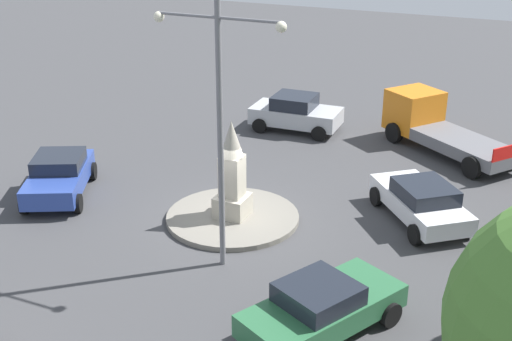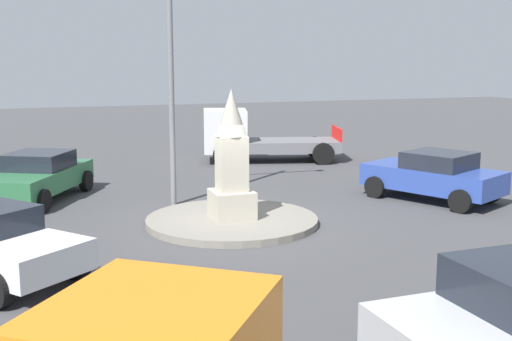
% 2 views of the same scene
% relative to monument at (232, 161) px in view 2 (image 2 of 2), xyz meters
% --- Properties ---
extents(ground_plane, '(80.00, 80.00, 0.00)m').
position_rel_monument_xyz_m(ground_plane, '(0.00, 0.00, -1.59)').
color(ground_plane, '#424244').
extents(traffic_island, '(4.28, 4.28, 0.17)m').
position_rel_monument_xyz_m(traffic_island, '(0.00, 0.00, -1.50)').
color(traffic_island, gray).
rests_on(traffic_island, ground).
extents(monument, '(1.00, 1.00, 3.19)m').
position_rel_monument_xyz_m(monument, '(0.00, 0.00, 0.00)').
color(monument, '#B2AA99').
rests_on(monument, traffic_island).
extents(streetlamp, '(3.63, 0.28, 7.48)m').
position_rel_monument_xyz_m(streetlamp, '(-0.92, 2.58, 2.96)').
color(streetlamp, slate).
rests_on(streetlamp, ground).
extents(car_blue_passing, '(3.27, 4.25, 1.43)m').
position_rel_monument_xyz_m(car_blue_passing, '(6.30, 0.68, -0.85)').
color(car_blue_passing, '#2D479E').
rests_on(car_blue_passing, ground).
extents(car_green_far_side, '(3.46, 4.48, 1.38)m').
position_rel_monument_xyz_m(car_green_far_side, '(-4.50, 4.50, -0.87)').
color(car_green_far_side, '#2D6B42').
rests_on(car_green_far_side, ground).
extents(truck_white_approaching, '(5.62, 3.33, 2.05)m').
position_rel_monument_xyz_m(truck_white_approaching, '(3.64, 9.09, -0.62)').
color(truck_white_approaching, silver).
rests_on(truck_white_approaching, ground).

